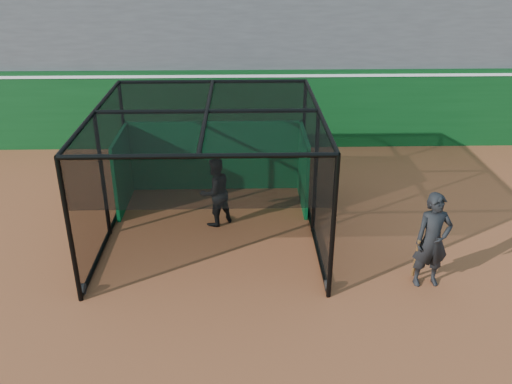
{
  "coord_description": "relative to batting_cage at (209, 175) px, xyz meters",
  "views": [
    {
      "loc": [
        0.35,
        -8.23,
        6.29
      ],
      "look_at": [
        0.61,
        2.0,
        1.4
      ],
      "focal_mm": 38.0,
      "sensor_mm": 36.0,
      "label": 1
    }
  ],
  "objects": [
    {
      "name": "ground",
      "position": [
        0.41,
        -2.79,
        -1.46
      ],
      "size": [
        120.0,
        120.0,
        0.0
      ],
      "primitive_type": "plane",
      "color": "brown",
      "rests_on": "ground"
    },
    {
      "name": "outfield_wall",
      "position": [
        0.41,
        5.71,
        -0.17
      ],
      "size": [
        50.0,
        0.5,
        2.5
      ],
      "color": "#0A3B15",
      "rests_on": "ground"
    },
    {
      "name": "batting_cage",
      "position": [
        0.0,
        0.0,
        0.0
      ],
      "size": [
        4.81,
        5.16,
        2.92
      ],
      "color": "black",
      "rests_on": "ground"
    },
    {
      "name": "batter",
      "position": [
        0.09,
        0.42,
        -0.62
      ],
      "size": [
        1.03,
        0.99,
        1.67
      ],
      "primitive_type": "imported",
      "rotation": [
        0.0,
        0.0,
        3.78
      ],
      "color": "black",
      "rests_on": "ground"
    },
    {
      "name": "on_deck_player",
      "position": [
        4.36,
        -2.16,
        -0.48
      ],
      "size": [
        0.75,
        0.53,
        1.96
      ],
      "color": "black",
      "rests_on": "ground"
    }
  ]
}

